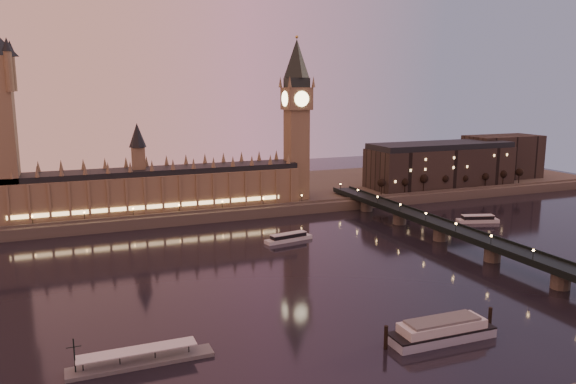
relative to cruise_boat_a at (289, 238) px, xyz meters
name	(u,v)px	position (x,y,z in m)	size (l,w,h in m)	color
ground	(291,273)	(-18.42, -47.44, -1.84)	(700.00, 700.00, 0.00)	black
far_embankment	(241,194)	(11.58, 117.56, 1.16)	(560.00, 130.00, 6.00)	#423D35
palace_of_westminster	(150,184)	(-58.55, 73.55, 19.86)	(180.00, 26.62, 52.00)	brown
big_ben	(297,110)	(35.57, 73.55, 62.11)	(17.68, 17.68, 104.00)	brown
westminster_bridge	(464,239)	(73.19, -47.44, 3.67)	(13.20, 260.00, 15.30)	black
city_block	(461,162)	(176.52, 83.49, 20.40)	(155.00, 45.00, 34.00)	black
bare_tree_0	(383,184)	(94.24, 61.56, 12.07)	(5.23, 5.23, 10.64)	black
bare_tree_1	(405,182)	(111.15, 61.56, 12.07)	(5.23, 5.23, 10.64)	black
bare_tree_2	(425,181)	(128.06, 61.56, 12.07)	(5.23, 5.23, 10.64)	black
bare_tree_3	(445,179)	(144.97, 61.56, 12.07)	(5.23, 5.23, 10.64)	black
bare_tree_4	(464,178)	(161.88, 61.56, 12.07)	(5.23, 5.23, 10.64)	black
bare_tree_5	(483,176)	(178.79, 61.56, 12.07)	(5.23, 5.23, 10.64)	black
bare_tree_6	(501,175)	(195.70, 61.56, 12.07)	(5.23, 5.23, 10.64)	black
bare_tree_7	(519,174)	(212.61, 61.56, 12.07)	(5.23, 5.23, 10.64)	black
cruise_boat_a	(289,238)	(0.00, 0.00, 0.00)	(26.74, 10.18, 4.18)	silver
cruise_boat_b	(478,219)	(118.18, -4.59, 0.14)	(25.09, 13.08, 4.50)	silver
moored_barge	(442,330)	(1.26, -124.65, 1.29)	(40.52, 10.37, 7.43)	#92A0B9
pontoon_pier	(141,360)	(-88.86, -105.08, -0.65)	(41.38, 6.90, 11.03)	#595B5E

